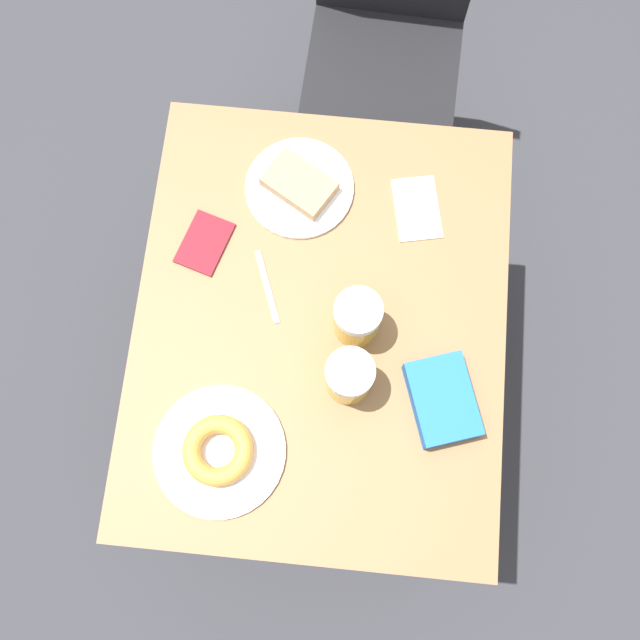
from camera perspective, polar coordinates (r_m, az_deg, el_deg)
name	(u,v)px	position (r m, az deg, el deg)	size (l,w,h in m)	color
ground_plane	(320,380)	(2.15, 0.00, -4.84)	(8.00, 8.00, 0.00)	#333338
table	(320,330)	(1.52, 0.00, -0.79)	(0.76, 0.94, 0.70)	olive
chair	(389,22)	(2.00, 5.51, 22.62)	(0.42, 0.42, 0.87)	black
plate_with_cake	(299,186)	(1.55, -1.66, 10.65)	(0.23, 0.23, 0.04)	white
plate_with_donut	(219,451)	(1.41, -8.11, -10.31)	(0.26, 0.26, 0.05)	white
beer_mug_left	(357,320)	(1.39, 2.96, 0.01)	(0.09, 0.09, 0.13)	gold
beer_mug_center	(349,377)	(1.37, 2.34, -4.56)	(0.09, 0.09, 0.13)	gold
napkin_folded	(417,209)	(1.55, 7.75, 8.82)	(0.12, 0.16, 0.00)	white
fork	(267,287)	(1.48, -4.25, 2.68)	(0.07, 0.15, 0.00)	silver
passport_near_edge	(205,243)	(1.53, -9.22, 6.10)	(0.12, 0.15, 0.01)	maroon
blue_pouch	(442,400)	(1.42, 9.76, -6.31)	(0.16, 0.20, 0.04)	blue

